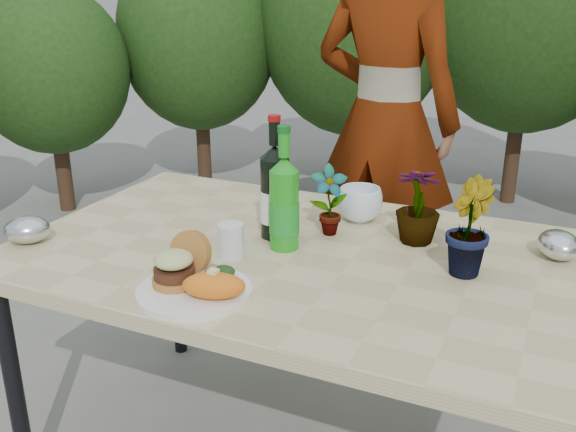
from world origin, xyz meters
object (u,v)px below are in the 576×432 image
at_px(patio_table, 300,269).
at_px(wine_bottle, 275,193).
at_px(dinner_plate, 194,291).
at_px(person, 385,120).

distance_m(patio_table, wine_bottle, 0.23).
xyz_separation_m(patio_table, dinner_plate, (-0.13, -0.35, 0.06)).
height_order(wine_bottle, person, person).
distance_m(patio_table, dinner_plate, 0.38).
bearing_deg(patio_table, wine_bottle, 148.05).
bearing_deg(patio_table, person, 94.40).
height_order(patio_table, person, person).
distance_m(dinner_plate, person, 1.49).
bearing_deg(person, wine_bottle, 95.74).
bearing_deg(wine_bottle, person, 66.45).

